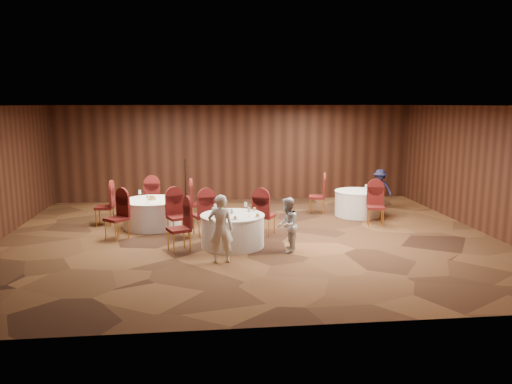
{
  "coord_description": "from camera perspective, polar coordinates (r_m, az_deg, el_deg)",
  "views": [
    {
      "loc": [
        -1.11,
        -11.81,
        3.24
      ],
      "look_at": [
        0.2,
        0.2,
        1.1
      ],
      "focal_mm": 35.0,
      "sensor_mm": 36.0,
      "label": 1
    }
  ],
  "objects": [
    {
      "name": "room_shell",
      "position": [
        11.93,
        -0.85,
        3.91
      ],
      "size": [
        12.0,
        12.0,
        12.0
      ],
      "color": "silver",
      "rests_on": "ground"
    },
    {
      "name": "tabletop_left",
      "position": [
        13.44,
        -11.8,
        -0.54
      ],
      "size": [
        0.88,
        0.77,
        0.22
      ],
      "color": "silver",
      "rests_on": "table_left"
    },
    {
      "name": "table_main",
      "position": [
        11.51,
        -2.69,
        -4.38
      ],
      "size": [
        1.47,
        1.47,
        0.74
      ],
      "color": "silver",
      "rests_on": "ground"
    },
    {
      "name": "tabletop_right",
      "position": [
        14.69,
        12.47,
        0.63
      ],
      "size": [
        0.08,
        0.08,
        0.22
      ],
      "color": "silver",
      "rests_on": "table_right"
    },
    {
      "name": "table_left",
      "position": [
        13.53,
        -11.75,
        -2.4
      ],
      "size": [
        1.57,
        1.57,
        0.74
      ],
      "color": "silver",
      "rests_on": "ground"
    },
    {
      "name": "woman_b",
      "position": [
        11.01,
        3.61,
        -3.78
      ],
      "size": [
        0.62,
        0.71,
        1.23
      ],
      "primitive_type": "imported",
      "rotation": [
        0.0,
        0.0,
        4.42
      ],
      "color": "#B6B6BB",
      "rests_on": "ground"
    },
    {
      "name": "mic_stand",
      "position": [
        16.28,
        -8.05,
        -0.01
      ],
      "size": [
        0.24,
        0.24,
        1.5
      ],
      "color": "black",
      "rests_on": "ground"
    },
    {
      "name": "chairs_main",
      "position": [
        12.03,
        -4.49,
        -3.15
      ],
      "size": [
        2.76,
        1.99,
        1.0
      ],
      "color": "#3F0E0C",
      "rests_on": "ground"
    },
    {
      "name": "ground",
      "position": [
        12.3,
        -0.83,
        -5.23
      ],
      "size": [
        12.0,
        12.0,
        0.0
      ],
      "primitive_type": "plane",
      "color": "black",
      "rests_on": "ground"
    },
    {
      "name": "woman_a",
      "position": [
        10.27,
        -4.06,
        -4.21
      ],
      "size": [
        0.52,
        0.34,
        1.43
      ],
      "primitive_type": "imported",
      "rotation": [
        0.0,
        0.0,
        3.14
      ],
      "color": "white",
      "rests_on": "ground"
    },
    {
      "name": "tabletop_main",
      "position": [
        11.32,
        -1.96,
        -2.18
      ],
      "size": [
        1.1,
        1.03,
        0.22
      ],
      "color": "silver",
      "rests_on": "table_main"
    },
    {
      "name": "man_c",
      "position": [
        16.05,
        13.98,
        0.34
      ],
      "size": [
        0.91,
        0.85,
        1.24
      ],
      "primitive_type": "imported",
      "rotation": [
        0.0,
        0.0,
        5.63
      ],
      "color": "#161733",
      "rests_on": "ground"
    },
    {
      "name": "chairs_right",
      "position": [
        14.42,
        10.11,
        -1.07
      ],
      "size": [
        1.87,
        2.3,
        1.0
      ],
      "color": "#3F0E0C",
      "rests_on": "ground"
    },
    {
      "name": "chairs_left",
      "position": [
        13.53,
        -11.94,
        -1.86
      ],
      "size": [
        3.11,
        3.09,
        1.0
      ],
      "color": "#3F0E0C",
      "rests_on": "ground"
    },
    {
      "name": "table_right",
      "position": [
        14.91,
        11.54,
        -1.24
      ],
      "size": [
        1.34,
        1.34,
        0.74
      ],
      "color": "silver",
      "rests_on": "ground"
    }
  ]
}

